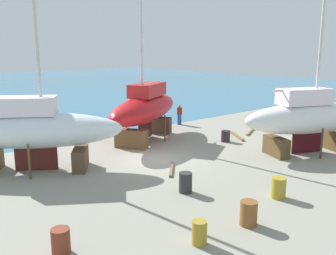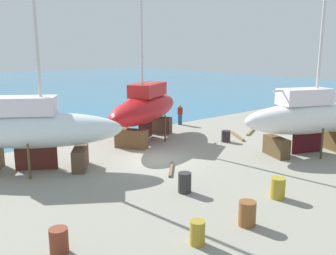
# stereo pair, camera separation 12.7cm
# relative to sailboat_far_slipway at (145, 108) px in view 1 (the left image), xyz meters

# --- Properties ---
(ground_plane) EXTENTS (42.92, 42.92, 0.00)m
(ground_plane) POSITION_rel_sailboat_far_slipway_xyz_m (-2.58, -7.75, -2.36)
(ground_plane) COLOR gray
(sailboat_far_slipway) EXTENTS (9.76, 7.27, 17.17)m
(sailboat_far_slipway) POSITION_rel_sailboat_far_slipway_xyz_m (0.00, 0.00, 0.00)
(sailboat_far_slipway) COLOR brown
(sailboat_far_slipway) RESTS_ON ground
(sailboat_small_center) EXTENTS (9.28, 7.42, 15.08)m
(sailboat_small_center) POSITION_rel_sailboat_far_slipway_xyz_m (-8.73, -1.65, -0.07)
(sailboat_small_center) COLOR brown
(sailboat_small_center) RESTS_ON ground
(sailboat_large_starboard) EXTENTS (9.21, 5.71, 13.09)m
(sailboat_large_starboard) POSITION_rel_sailboat_far_slipway_xyz_m (5.68, -9.41, -0.06)
(sailboat_large_starboard) COLOR brown
(sailboat_large_starboard) RESTS_ON ground
(worker) EXTENTS (0.49, 0.47, 1.74)m
(worker) POSITION_rel_sailboat_far_slipway_xyz_m (5.59, 2.48, -1.46)
(worker) COLOR #294E86
(worker) RESTS_ON ground
(barrel_tipped_left) EXTENTS (0.85, 0.85, 0.94)m
(barrel_tipped_left) POSITION_rel_sailboat_far_slipway_xyz_m (-4.69, -9.26, -1.89)
(barrel_tipped_left) COLOR #2B2C2A
(barrel_tipped_left) RESTS_ON ground
(barrel_rust_near) EXTENTS (0.63, 0.63, 0.81)m
(barrel_rust_near) POSITION_rel_sailboat_far_slipway_xyz_m (3.99, -4.20, -1.95)
(barrel_rust_near) COLOR #2C2429
(barrel_rust_near) RESTS_ON ground
(barrel_tipped_right) EXTENTS (0.89, 0.89, 0.94)m
(barrel_tipped_right) POSITION_rel_sailboat_far_slipway_xyz_m (-5.10, -13.15, -1.89)
(barrel_tipped_right) COLOR brown
(barrel_tipped_right) RESTS_ON ground
(barrel_tar_black) EXTENTS (0.87, 0.87, 0.93)m
(barrel_tar_black) POSITION_rel_sailboat_far_slipway_xyz_m (-1.99, -12.41, -1.89)
(barrel_tar_black) COLOR olive
(barrel_tar_black) RESTS_ON ground
(barrel_by_slipway) EXTENTS (0.57, 0.57, 0.84)m
(barrel_by_slipway) POSITION_rel_sailboat_far_slipway_xyz_m (-7.49, -12.93, -1.94)
(barrel_by_slipway) COLOR olive
(barrel_by_slipway) RESTS_ON ground
(barrel_rust_mid) EXTENTS (0.63, 0.63, 0.85)m
(barrel_rust_mid) POSITION_rel_sailboat_far_slipway_xyz_m (-11.29, -10.43, -1.93)
(barrel_rust_mid) COLOR maroon
(barrel_rust_mid) RESTS_ON ground
(timber_short_skew) EXTENTS (1.76, 1.83, 0.12)m
(timber_short_skew) POSITION_rel_sailboat_far_slipway_xyz_m (-3.12, -6.47, -2.30)
(timber_short_skew) COLOR brown
(timber_short_skew) RESTS_ON ground
(timber_plank_far) EXTENTS (2.42, 1.34, 0.13)m
(timber_plank_far) POSITION_rel_sailboat_far_slipway_xyz_m (7.80, -3.50, -2.30)
(timber_plank_far) COLOR olive
(timber_plank_far) RESTS_ON ground
(timber_plank_near) EXTENTS (1.67, 2.55, 0.16)m
(timber_plank_near) POSITION_rel_sailboat_far_slipway_xyz_m (5.74, -3.78, -2.28)
(timber_plank_near) COLOR brown
(timber_plank_near) RESTS_ON ground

